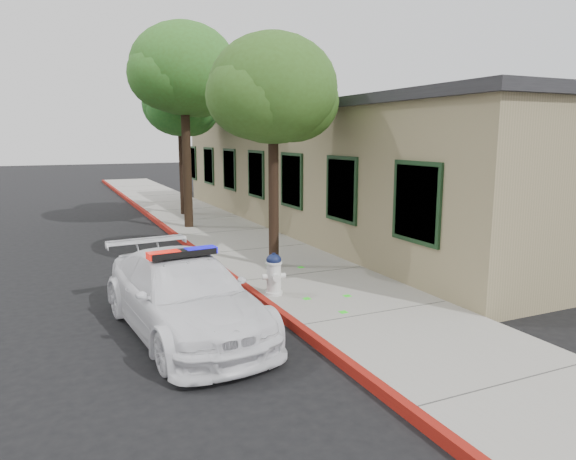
# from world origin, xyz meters

# --- Properties ---
(ground) EXTENTS (120.00, 120.00, 0.00)m
(ground) POSITION_xyz_m (0.00, 0.00, 0.00)
(ground) COLOR black
(ground) RESTS_ON ground
(sidewalk) EXTENTS (3.20, 60.00, 0.15)m
(sidewalk) POSITION_xyz_m (1.60, 3.00, 0.07)
(sidewalk) COLOR gray
(sidewalk) RESTS_ON ground
(red_curb) EXTENTS (0.14, 60.00, 0.16)m
(red_curb) POSITION_xyz_m (0.06, 3.00, 0.08)
(red_curb) COLOR maroon
(red_curb) RESTS_ON ground
(clapboard_building) EXTENTS (7.30, 20.89, 4.24)m
(clapboard_building) POSITION_xyz_m (6.69, 9.00, 2.13)
(clapboard_building) COLOR #8A7C5A
(clapboard_building) RESTS_ON ground
(police_car) EXTENTS (2.33, 4.72, 1.44)m
(police_car) POSITION_xyz_m (-1.68, 0.86, 0.66)
(police_car) COLOR white
(police_car) RESTS_ON ground
(fire_hydrant) EXTENTS (0.49, 0.42, 0.85)m
(fire_hydrant) POSITION_xyz_m (0.35, 1.79, 0.58)
(fire_hydrant) COLOR white
(fire_hydrant) RESTS_ON sidewalk
(street_tree_near) EXTENTS (3.28, 3.00, 5.49)m
(street_tree_near) POSITION_xyz_m (1.29, 3.96, 4.25)
(street_tree_near) COLOR black
(street_tree_near) RESTS_ON sidewalk
(street_tree_mid) EXTENTS (3.87, 3.61, 6.90)m
(street_tree_mid) POSITION_xyz_m (0.82, 10.49, 5.35)
(street_tree_mid) COLOR black
(street_tree_mid) RESTS_ON sidewalk
(street_tree_far) EXTENTS (3.09, 3.07, 5.68)m
(street_tree_far) POSITION_xyz_m (1.42, 13.55, 4.42)
(street_tree_far) COLOR black
(street_tree_far) RESTS_ON sidewalk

